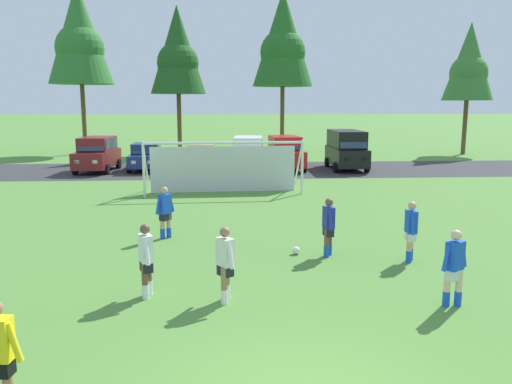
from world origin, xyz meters
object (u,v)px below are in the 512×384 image
Objects in this scene: parked_car_slot_center_right at (285,152)px; parked_car_slot_right at (346,149)px; player_striker_near at (454,268)px; parked_car_slot_center_left at (202,158)px; player_trailing_back at (225,264)px; parked_car_slot_center at (248,154)px; player_defender_far at (411,232)px; parked_car_slot_left at (146,157)px; soccer_ball at (296,250)px; player_winger_right at (328,227)px; player_winger_left at (165,213)px; soccer_goal at (224,166)px; player_midfield_center at (146,261)px; parked_car_slot_far_left at (97,154)px.

parked_car_slot_right is (3.98, -0.16, 0.23)m from parked_car_slot_center_right.
player_striker_near is 22.85m from parked_car_slot_center_left.
player_trailing_back is 0.39× the size of parked_car_slot_center_left.
parked_car_slot_center is (-3.20, 21.95, 0.29)m from player_striker_near.
player_defender_far is 0.35× the size of parked_car_slot_center.
player_striker_near is 24.80m from parked_car_slot_left.
player_winger_right is at bearing -14.70° from soccer_ball.
player_striker_near is at bearing -94.14° from player_defender_far.
soccer_ball is 0.05× the size of parked_car_slot_center_left.
player_striker_near is 8.85m from player_winger_left.
parked_car_slot_center is 0.98× the size of parked_car_slot_right.
parked_car_slot_left is (-4.95, 8.65, -0.42)m from soccer_goal.
parked_car_slot_left is (-9.71, 22.82, 0.05)m from player_striker_near.
soccer_ball is 0.05× the size of parked_car_slot_right.
parked_car_slot_left reaches higher than player_striker_near.
parked_car_slot_center_right is at bearing 70.71° from player_winger_left.
parked_car_slot_left is at bearing 110.21° from soccer_ball.
player_winger_left is at bearing 91.72° from player_midfield_center.
parked_car_slot_right is at bearing 45.88° from soccer_goal.
player_winger_right is at bearing -74.66° from soccer_goal.
parked_car_slot_left is at bearing 167.12° from parked_car_slot_center_left.
player_winger_left is 16.12m from parked_car_slot_center_left.
soccer_goal is 4.57× the size of player_defender_far.
player_winger_right is 0.35× the size of parked_car_slot_center_right.
player_winger_left is (-6.61, 5.89, 0.00)m from player_striker_near.
parked_car_slot_left is at bearing 113.04° from player_striker_near.
soccer_ball is 18.46m from parked_car_slot_center_left.
soccer_ball is 0.13× the size of player_trailing_back.
player_winger_right is 18.92m from parked_car_slot_center_right.
soccer_ball is at bearing -79.37° from parked_car_slot_center_left.
parked_car_slot_far_left is 9.50m from parked_car_slot_center.
parked_car_slot_center is at bearing 85.87° from player_trailing_back.
player_winger_left is at bearing -102.55° from soccer_goal.
soccer_goal is at bearing 82.69° from player_midfield_center.
parked_car_slot_left reaches higher than player_winger_right.
soccer_ball is at bearing -69.79° from parked_car_slot_left.
player_winger_left is (-6.83, 2.85, 0.00)m from player_defender_far.
soccer_ball is 10.56m from soccer_goal.
soccer_goal is at bearing -46.18° from parked_car_slot_far_left.
parked_car_slot_center is (6.51, -0.88, 0.24)m from parked_car_slot_left.
parked_car_slot_right is (3.20, 22.39, 0.52)m from player_striker_near.
player_striker_near is 4.77m from player_trailing_back.
parked_car_slot_center is at bearing 94.13° from player_winger_right.
soccer_ball is at bearing 164.02° from player_defender_far.
player_defender_far is 0.35× the size of parked_car_slot_center_right.
player_defender_far is at bearing -15.98° from soccer_ball.
player_trailing_back is 0.35× the size of parked_car_slot_center_right.
player_striker_near is 0.34× the size of parked_car_slot_right.
player_winger_left is 0.34× the size of parked_car_slot_right.
player_midfield_center is at bearing -114.24° from parked_car_slot_right.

